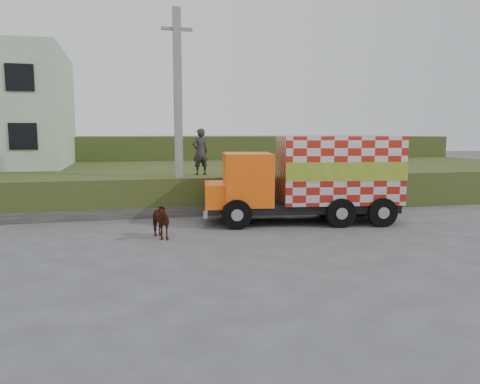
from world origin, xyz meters
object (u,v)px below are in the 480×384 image
object	(u,v)px
pedestrian	(200,152)
utility_pole	(178,112)
cargo_truck	(312,178)
cow	(158,221)

from	to	relation	value
pedestrian	utility_pole	bearing A→B (deg)	26.22
utility_pole	pedestrian	xyz separation A→B (m)	(1.00, 0.87, -1.61)
cargo_truck	pedestrian	xyz separation A→B (m)	(-3.53, 3.63, 0.85)
cow	pedestrian	xyz separation A→B (m)	(2.15, 5.00, 1.92)
cargo_truck	cow	size ratio (longest dim) A/B	5.58
utility_pole	cow	world-z (taller)	utility_pole
utility_pole	cargo_truck	size ratio (longest dim) A/B	1.10
cow	utility_pole	bearing A→B (deg)	56.79
cargo_truck	pedestrian	bearing A→B (deg)	143.13
utility_pole	pedestrian	size ratio (longest dim) A/B	4.13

